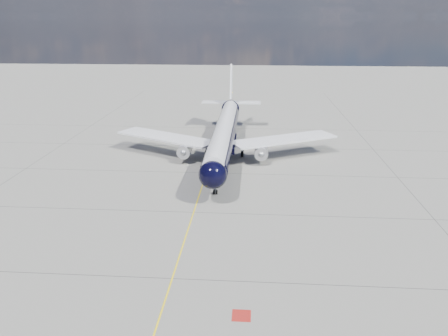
{
  "coord_description": "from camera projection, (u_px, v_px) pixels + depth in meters",
  "views": [
    {
      "loc": [
        7.52,
        -40.49,
        23.68
      ],
      "look_at": [
        3.47,
        16.08,
        4.0
      ],
      "focal_mm": 35.0,
      "sensor_mm": 36.0,
      "label": 1
    }
  ],
  "objects": [
    {
      "name": "red_marking",
      "position": [
        241.0,
        316.0,
        36.55
      ],
      "size": [
        1.6,
        1.6,
        0.01
      ],
      "primitive_type": "cube",
      "color": "maroon",
      "rests_on": "ground"
    },
    {
      "name": "main_airliner",
      "position": [
        224.0,
        132.0,
        77.0
      ],
      "size": [
        40.37,
        48.99,
        14.19
      ],
      "rotation": [
        0.0,
        0.0,
        0.0
      ],
      "color": "black",
      "rests_on": "ground"
    },
    {
      "name": "ground",
      "position": [
        210.0,
        163.0,
        74.7
      ],
      "size": [
        320.0,
        320.0,
        0.0
      ],
      "primitive_type": "plane",
      "color": "gray",
      "rests_on": "ground"
    },
    {
      "name": "taxiway_centerline",
      "position": [
        206.0,
        173.0,
        69.99
      ],
      "size": [
        0.16,
        160.0,
        0.01
      ],
      "primitive_type": "cube",
      "color": "yellow",
      "rests_on": "ground"
    }
  ]
}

